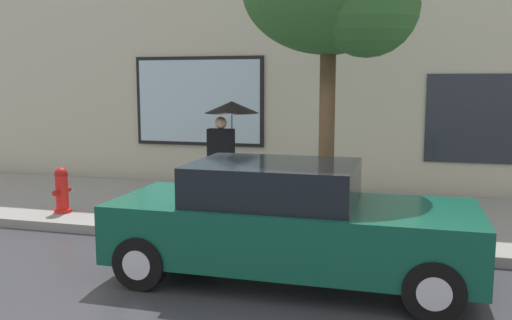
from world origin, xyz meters
name	(u,v)px	position (x,y,z in m)	size (l,w,h in m)	color
ground_plane	(254,272)	(0.00, 0.00, 0.00)	(60.00, 60.00, 0.00)	#333338
sidewalk	(299,214)	(0.00, 3.00, 0.07)	(20.00, 4.00, 0.15)	gray
building_facade	(322,33)	(-0.02, 5.50, 3.48)	(20.00, 0.67, 7.00)	beige
parked_car	(288,223)	(0.47, -0.11, 0.72)	(4.40, 1.81, 1.46)	#0F4C38
fire_hydrant	(62,190)	(-3.98, 1.68, 0.54)	(0.30, 0.44, 0.80)	red
pedestrian_with_umbrella	(228,122)	(-1.36, 3.11, 1.70)	(1.02, 1.02, 1.93)	black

